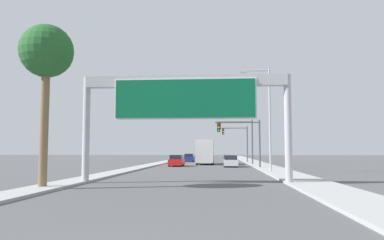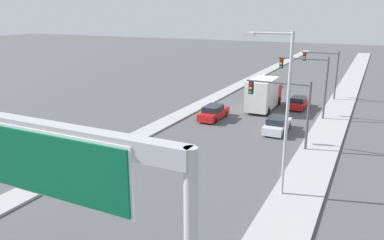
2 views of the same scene
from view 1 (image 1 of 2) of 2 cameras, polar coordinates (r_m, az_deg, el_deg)
sidewalk_right at (r=65.90m, az=9.20°, el=-6.31°), size 3.00×120.00×0.15m
median_strip_left at (r=66.35m, az=-3.90°, el=-6.34°), size 2.00×120.00×0.15m
sign_gantry at (r=23.84m, az=-1.08°, el=3.37°), size 13.36×0.73×6.87m
car_near_center at (r=68.89m, az=-0.44°, el=-5.79°), size 1.72×4.22×1.43m
car_mid_center at (r=57.52m, az=5.63°, el=-6.03°), size 1.70×4.30×1.37m
car_far_center at (r=49.26m, az=-2.36°, el=-6.24°), size 1.72×4.66×1.48m
car_near_right at (r=47.57m, az=5.90°, el=-6.29°), size 1.74×4.50×1.44m
truck_box_primary at (r=55.16m, az=2.03°, el=-4.90°), size 2.45×7.26×3.60m
traffic_light_near_intersection at (r=43.75m, az=7.94°, el=-2.25°), size 5.22×0.32×5.61m
traffic_light_mid_block at (r=53.76m, az=7.43°, el=-2.12°), size 5.14×0.32×6.45m
traffic_light_far_intersection at (r=63.74m, az=7.12°, el=-2.73°), size 4.51×0.32×6.12m
palm_tree_foreground at (r=22.68m, az=-21.30°, el=9.24°), size 2.96×2.96×9.12m
street_lamp_right at (r=35.61m, az=11.24°, el=1.29°), size 2.82×0.28×9.75m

